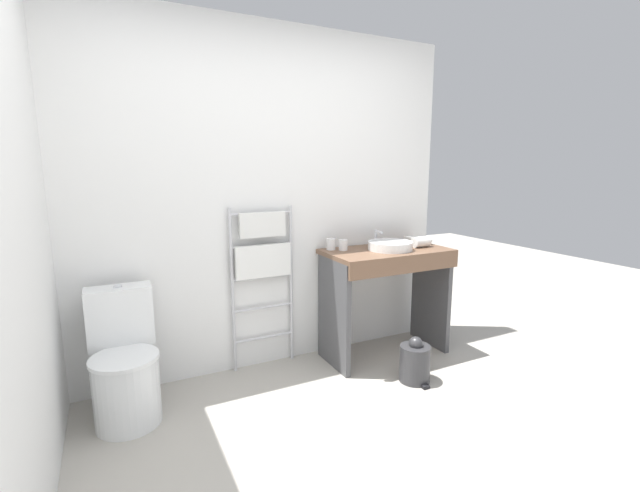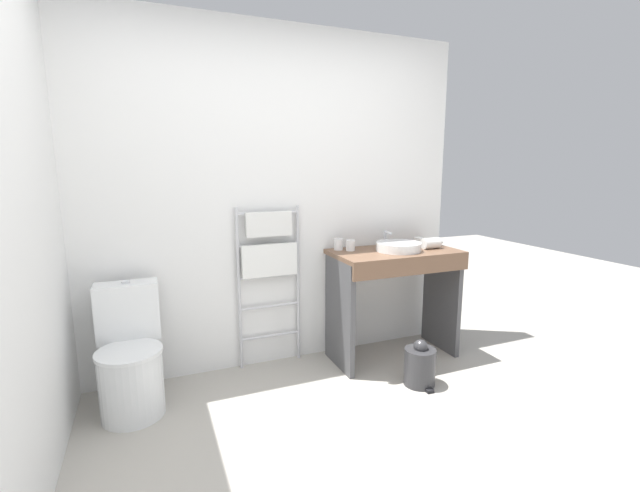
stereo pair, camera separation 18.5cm
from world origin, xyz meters
TOP-DOWN VIEW (x-y plane):
  - wall_back at (0.00, 1.65)m, footprint 3.01×0.12m
  - wall_side at (-1.44, 0.79)m, footprint 0.12×2.34m
  - toilet at (-1.05, 1.26)m, footprint 0.39×0.53m
  - towel_radiator at (-0.07, 1.54)m, footprint 0.48×0.06m
  - vanity_counter at (0.87, 1.29)m, footprint 0.98×0.53m
  - sink_basin at (0.89, 1.28)m, footprint 0.35×0.35m
  - faucet at (0.89, 1.47)m, footprint 0.02×0.10m
  - cup_near_wall at (0.48, 1.49)m, footprint 0.07×0.07m
  - cup_near_edge at (0.55, 1.43)m, footprint 0.07×0.07m
  - hair_dryer at (1.18, 1.28)m, footprint 0.19×0.19m
  - trash_bin at (0.81, 0.83)m, footprint 0.22×0.25m

SIDE VIEW (x-z plane):
  - trash_bin at x=0.81m, z-range -0.02..0.31m
  - toilet at x=-1.05m, z-range -0.07..0.72m
  - vanity_counter at x=0.87m, z-range 0.16..1.03m
  - towel_radiator at x=-0.07m, z-range 0.24..1.46m
  - sink_basin at x=0.89m, z-range 0.87..0.94m
  - cup_near_edge at x=0.55m, z-range 0.87..0.95m
  - hair_dryer at x=1.18m, z-range 0.87..0.96m
  - cup_near_wall at x=0.48m, z-range 0.87..0.96m
  - faucet at x=0.89m, z-range 0.89..1.02m
  - wall_back at x=0.00m, z-range 0.00..2.51m
  - wall_side at x=-1.44m, z-range 0.00..2.51m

